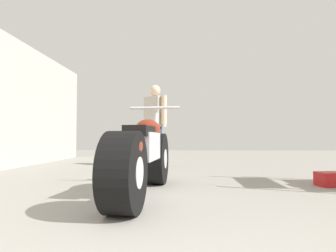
% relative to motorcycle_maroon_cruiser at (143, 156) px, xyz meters
% --- Properties ---
extents(ground_plane, '(19.07, 19.07, 0.00)m').
position_rel_motorcycle_maroon_cruiser_xyz_m(ground_plane, '(0.26, 1.55, -0.42)').
color(ground_plane, gray).
extents(motorcycle_maroon_cruiser, '(0.66, 2.22, 1.03)m').
position_rel_motorcycle_maroon_cruiser_xyz_m(motorcycle_maroon_cruiser, '(0.00, 0.00, 0.00)').
color(motorcycle_maroon_cruiser, black).
rests_on(motorcycle_maroon_cruiser, ground_plane).
extents(mechanic_in_blue, '(0.59, 0.57, 1.77)m').
position_rel_motorcycle_maroon_cruiser_xyz_m(mechanic_in_blue, '(-0.18, 3.12, 0.58)').
color(mechanic_in_blue, '#2D3851').
rests_on(mechanic_in_blue, ground_plane).
extents(red_toolbox, '(0.37, 0.29, 0.18)m').
position_rel_motorcycle_maroon_cruiser_xyz_m(red_toolbox, '(2.32, 0.75, -0.33)').
color(red_toolbox, '#B21919').
rests_on(red_toolbox, ground_plane).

